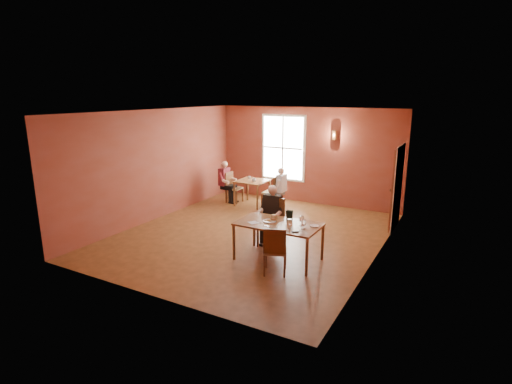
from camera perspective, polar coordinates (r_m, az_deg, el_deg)
The scene contains 30 objects.
ground at distance 9.95m, azimuth -0.56°, elevation -6.12°, with size 6.00×7.00×0.01m, color brown.
wall_back at distance 12.66m, azimuth 7.25°, elevation 5.16°, with size 6.00×0.04×3.00m, color brown.
wall_front at distance 6.80m, azimuth -15.23°, elevation -2.95°, with size 6.00×0.04×3.00m, color brown.
wall_left at distance 11.29m, azimuth -13.99°, elevation 3.78°, with size 0.04×7.00×3.00m, color brown.
wall_right at distance 8.51m, azimuth 17.31°, elevation 0.29°, with size 0.04×7.00×3.00m, color brown.
ceiling at distance 9.35m, azimuth -0.60°, elevation 11.41°, with size 6.00×7.00×0.04m, color white.
window at distance 12.89m, azimuth 3.88°, elevation 6.30°, with size 1.36×0.10×1.96m, color white.
door at distance 10.83m, azimuth 19.35°, elevation 0.54°, with size 0.12×1.04×2.10m, color maroon.
wall_sconce at distance 12.17m, azimuth 11.15°, elevation 7.98°, with size 0.16×0.16×0.28m, color brown.
main_table at distance 8.41m, azimuth 3.18°, elevation -7.09°, with size 1.71×0.96×0.80m, color brown, non-canonical shape.
chair_diner_main at distance 9.12m, azimuth 2.14°, elevation -4.42°, with size 0.48×0.48×1.09m, color #593018, non-canonical shape.
diner_main at distance 9.06m, azimuth 2.06°, elevation -3.80°, with size 0.52×0.52×1.31m, color black, non-canonical shape.
chair_empty at distance 7.79m, azimuth 2.77°, elevation -8.21°, with size 0.43×0.43×0.96m, color brown, non-canonical shape.
plate_food at distance 8.37m, azimuth 1.92°, elevation -4.12°, with size 0.29×0.29×0.04m, color white.
sandwich at distance 8.40m, azimuth 2.57°, elevation -3.78°, with size 0.10×0.09×0.12m, color tan.
goblet_a at distance 8.15m, azimuth 6.53°, elevation -4.05°, with size 0.09×0.09×0.22m, color white, non-canonical shape.
goblet_b at distance 7.93m, azimuth 6.82°, elevation -4.57°, with size 0.09×0.09×0.22m, color white, non-canonical shape.
goblet_c at distance 7.93m, azimuth 4.83°, elevation -4.52°, with size 0.09×0.09×0.22m, color white, non-canonical shape.
menu_stand at distance 8.43m, azimuth 4.81°, elevation -3.36°, with size 0.14×0.07×0.23m, color black.
knife at distance 8.06m, azimuth 1.89°, elevation -4.97°, with size 0.23×0.02×0.00m, color white.
napkin at distance 8.30m, azimuth -0.37°, elevation -4.39°, with size 0.18×0.18×0.01m, color white.
side_plate at distance 8.17m, azimuth 8.35°, elevation -4.81°, with size 0.19×0.19×0.02m, color silver.
sunglasses at distance 7.79m, azimuth 5.65°, elevation -5.68°, with size 0.14×0.04×0.02m, color black.
second_table at distance 12.44m, azimuth -0.54°, elevation -0.10°, with size 0.89×0.89×0.78m, color brown, non-canonical shape.
chair_diner_white at distance 12.12m, azimuth 2.13°, elevation 0.04°, with size 0.44×0.44×1.00m, color #532811, non-canonical shape.
diner_white at distance 12.08m, azimuth 2.27°, elevation 0.51°, with size 0.48×0.48×1.21m, color silver, non-canonical shape.
chair_diner_maroon at distance 12.74m, azimuth -3.09°, elevation 0.65°, with size 0.43×0.43×0.97m, color #482B17, non-canonical shape.
diner_maroon at distance 12.72m, azimuth -3.22°, elevation 1.34°, with size 0.51×0.51×1.28m, color #551010, non-canonical shape.
cup_a at distance 12.17m, azimuth -0.31°, elevation 1.72°, with size 0.13×0.13×0.10m, color silver.
cup_b at distance 12.55m, azimuth -0.97°, elevation 2.08°, with size 0.10×0.10×0.09m, color silver.
Camera 1 is at (4.59, -8.14, 3.43)m, focal length 28.00 mm.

